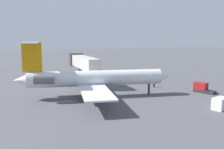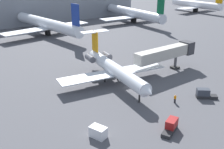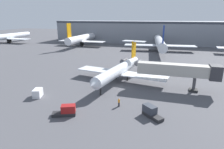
{
  "view_description": "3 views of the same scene",
  "coord_description": "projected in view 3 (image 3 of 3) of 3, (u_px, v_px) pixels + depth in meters",
  "views": [
    {
      "loc": [
        -41.51,
        15.35,
        10.2
      ],
      "look_at": [
        1.92,
        -0.91,
        3.39
      ],
      "focal_mm": 39.23,
      "sensor_mm": 36.0,
      "label": 1
    },
    {
      "loc": [
        -33.22,
        -40.13,
        23.79
      ],
      "look_at": [
        -2.12,
        2.2,
        2.8
      ],
      "focal_mm": 42.8,
      "sensor_mm": 36.0,
      "label": 2
    },
    {
      "loc": [
        11.6,
        -42.93,
        16.47
      ],
      "look_at": [
        -2.19,
        1.81,
        2.26
      ],
      "focal_mm": 30.52,
      "sensor_mm": 36.0,
      "label": 3
    }
  ],
  "objects": [
    {
      "name": "baggage_tug_trailing",
      "position": [
        66.0,
        111.0,
        32.99
      ],
      "size": [
        4.23,
        2.86,
        1.9
      ],
      "color": "#262628",
      "rests_on": "ground_plane"
    },
    {
      "name": "jet_bridge",
      "position": [
        182.0,
        70.0,
        43.42
      ],
      "size": [
        18.15,
        3.22,
        6.43
      ],
      "color": "#B7B2A8",
      "rests_on": "ground_plane"
    },
    {
      "name": "parked_airliner_west_end",
      "position": [
        8.0,
        37.0,
        124.64
      ],
      "size": [
        30.29,
        36.03,
        13.04
      ],
      "color": "silver",
      "rests_on": "ground_plane"
    },
    {
      "name": "parked_airliner_centre",
      "position": [
        160.0,
        43.0,
        94.36
      ],
      "size": [
        35.09,
        41.39,
        13.35
      ],
      "color": "silver",
      "rests_on": "ground_plane"
    },
    {
      "name": "regional_jet",
      "position": [
        120.0,
        69.0,
        49.98
      ],
      "size": [
        25.02,
        27.69,
        9.63
      ],
      "color": "silver",
      "rests_on": "ground_plane"
    },
    {
      "name": "terminal_building",
      "position": [
        154.0,
        32.0,
        126.29
      ],
      "size": [
        129.92,
        25.78,
        13.78
      ],
      "color": "gray",
      "rests_on": "ground_plane"
    },
    {
      "name": "ground_crew_marshaller",
      "position": [
        119.0,
        102.0,
        36.26
      ],
      "size": [
        0.42,
        0.48,
        1.69
      ],
      "color": "black",
      "rests_on": "ground_plane"
    },
    {
      "name": "baggage_tug_lead",
      "position": [
        151.0,
        112.0,
        32.64
      ],
      "size": [
        3.94,
        3.67,
        1.9
      ],
      "color": "#262628",
      "rests_on": "ground_plane"
    },
    {
      "name": "parked_airliner_west_mid",
      "position": [
        81.0,
        39.0,
        110.75
      ],
      "size": [
        27.46,
        32.65,
        13.42
      ],
      "color": "white",
      "rests_on": "ground_plane"
    },
    {
      "name": "cargo_container_uld",
      "position": [
        38.0,
        93.0,
        40.7
      ],
      "size": [
        2.29,
        2.88,
        1.74
      ],
      "color": "silver",
      "rests_on": "ground_plane"
    },
    {
      "name": "ground_plane",
      "position": [
        118.0,
        86.0,
        47.33
      ],
      "size": [
        400.0,
        400.0,
        0.1
      ],
      "primitive_type": "cube",
      "color": "#4C4C51"
    }
  ]
}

